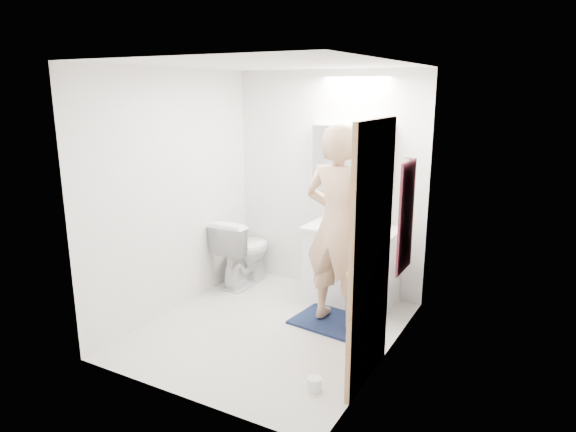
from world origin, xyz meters
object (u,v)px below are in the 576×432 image
Objects in this scene: toilet at (244,251)px; person at (338,226)px; soap_bottle_a at (330,209)px; toilet_paper_roll at (314,384)px; medicine_cabinet at (352,158)px; toothbrush_cup at (380,221)px; vanity_cabinet at (352,267)px; soap_bottle_b at (349,215)px.

person reaches higher than toilet.
toilet_paper_roll is (0.71, -1.82, -0.89)m from soap_bottle_a.
toilet is 2.30m from toilet_paper_roll.
medicine_cabinet is 3.56× the size of soap_bottle_a.
toothbrush_cup is 2.01m from toilet_paper_roll.
medicine_cabinet is at bearing -163.92° from toilet.
vanity_cabinet reaches higher than toilet_paper_roll.
soap_bottle_b is at bearing -165.27° from toilet.
soap_bottle_b is at bearing 124.02° from vanity_cabinet.
toilet is at bearing -165.66° from soap_bottle_b.
vanity_cabinet is 0.83m from person.
vanity_cabinet is 0.55m from soap_bottle_b.
soap_bottle_b is at bearing 105.24° from toilet_paper_roll.
vanity_cabinet is 3.64× the size of soap_bottle_a.
medicine_cabinet reaches higher than toilet.
toothbrush_cup is at bearing -8.12° from medicine_cabinet.
medicine_cabinet reaches higher than soap_bottle_b.
soap_bottle_a is 2.15m from toilet_paper_roll.
soap_bottle_a is at bearing -164.07° from toilet.
toothbrush_cup is (0.56, 0.01, -0.07)m from soap_bottle_a.
soap_bottle_b reaches higher than toilet_paper_roll.
toilet is 7.18× the size of toilet_paper_roll.
person is (1.35, -0.46, 0.59)m from toilet.
toilet_paper_roll is at bearing -68.81° from soap_bottle_a.
soap_bottle_a reaches higher than toothbrush_cup.
toilet_paper_roll is at bearing 112.19° from person.
soap_bottle_b reaches higher than toilet.
person is at bearing -60.98° from soap_bottle_a.
soap_bottle_b reaches higher than toothbrush_cup.
medicine_cabinet is at bearing 84.03° from soap_bottle_b.
vanity_cabinet is at bearing 102.90° from toilet_paper_roll.
vanity_cabinet is at bearing -24.92° from soap_bottle_a.
toilet_paper_roll is at bearing -85.31° from toothbrush_cup.
soap_bottle_b is (-0.12, 0.18, 0.51)m from vanity_cabinet.
person reaches higher than medicine_cabinet.
toilet_paper_roll is (0.38, -1.67, -0.34)m from vanity_cabinet.
person is 0.79m from soap_bottle_b.
toothbrush_cup is at bearing 94.69° from toilet_paper_roll.
soap_bottle_a is 0.21m from soap_bottle_b.
medicine_cabinet is at bearing 119.41° from vanity_cabinet.
person is 16.96× the size of toilet_paper_roll.
medicine_cabinet is 0.72m from toothbrush_cup.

